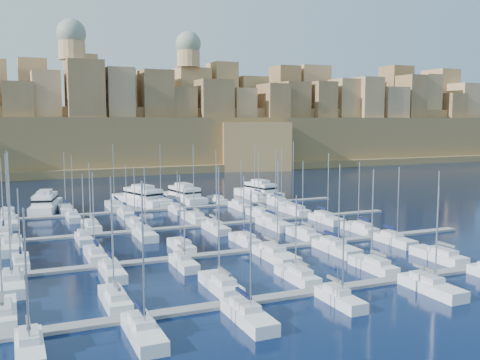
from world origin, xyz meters
name	(u,v)px	position (x,y,z in m)	size (l,w,h in m)	color
ground	(226,236)	(0.00, 0.00, 0.00)	(600.00, 600.00, 0.00)	black
pontoon_near	(328,289)	(0.00, -34.00, 0.20)	(84.00, 2.00, 0.40)	slate
pontoon_mid_near	(254,250)	(0.00, -12.00, 0.20)	(84.00, 2.00, 0.40)	slate
pontoon_mid_far	(208,225)	(0.00, 10.00, 0.20)	(84.00, 2.00, 0.40)	slate
pontoon_far	(176,208)	(0.00, 32.00, 0.20)	(84.00, 2.00, 0.40)	slate
sailboat_0	(3,313)	(-37.02, -28.60, 0.74)	(2.71, 9.03, 14.07)	white
sailboat_1	(115,299)	(-25.29, -28.81, 0.73)	(2.58, 8.59, 12.78)	white
sailboat_2	(221,284)	(-12.18, -28.49, 0.76)	(2.77, 9.25, 15.68)	white
sailboat_3	(297,276)	(-1.48, -28.88, 0.72)	(2.54, 8.46, 11.66)	white
sailboat_4	(373,265)	(10.79, -28.82, 0.75)	(2.58, 8.59, 14.62)	white
sailboat_5	(439,256)	(23.20, -28.32, 0.75)	(2.88, 9.59, 13.84)	white
sailboat_6	(29,348)	(-34.76, -38.99, 0.74)	(2.46, 8.19, 13.91)	white
sailboat_7	(143,332)	(-24.48, -39.43, 0.76)	(2.73, 9.09, 15.84)	white
sailboat_8	(248,316)	(-13.37, -39.51, 0.75)	(2.78, 9.25, 14.46)	white
sailboat_9	(340,299)	(-1.48, -38.73, 0.70)	(2.30, 7.67, 10.91)	white
sailboat_10	(431,287)	(11.31, -39.56, 0.74)	(2.81, 9.35, 13.64)	white
sailboat_12	(21,262)	(-34.87, -7.23, 0.71)	(2.32, 7.74, 11.71)	white
sailboat_13	(95,254)	(-24.33, -6.83, 0.74)	(2.57, 8.56, 13.55)	white
sailboat_14	(181,246)	(-10.64, -6.90, 0.73)	(2.53, 8.42, 12.57)	white
sailboat_15	(245,240)	(0.67, -6.87, 0.72)	(2.54, 8.48, 12.08)	white
sailboat_16	(304,234)	(12.29, -6.77, 0.74)	(2.61, 8.69, 14.15)	white
sailboat_17	(360,228)	(24.51, -6.67, 0.74)	(2.66, 8.88, 13.50)	white
sailboat_18	(12,283)	(-36.09, -17.71, 0.75)	(2.90, 9.65, 13.89)	white
sailboat_19	(112,271)	(-23.57, -17.17, 0.74)	(2.57, 8.56, 13.99)	white
sailboat_20	(184,263)	(-13.35, -16.81, 0.72)	(2.35, 7.82, 12.04)	white
sailboat_21	(275,255)	(0.74, -18.16, 0.77)	(3.17, 10.58, 15.36)	white
sailboat_22	(336,248)	(11.74, -17.96, 0.76)	(3.05, 10.17, 14.53)	white
sailboat_23	(395,240)	(24.09, -17.20, 0.74)	(2.58, 8.61, 13.55)	white
sailboat_24	(4,233)	(-37.27, 15.47, 0.75)	(2.75, 9.17, 14.55)	white
sailboat_25	(91,226)	(-21.85, 15.56, 0.74)	(2.81, 9.36, 13.35)	white
sailboat_26	(136,224)	(-13.39, 14.87, 0.72)	(2.38, 7.94, 12.37)	white
sailboat_27	(195,218)	(-0.74, 15.84, 0.77)	(2.97, 9.92, 16.36)	white
sailboat_28	(260,213)	(14.05, 15.43, 0.75)	(2.73, 9.09, 14.96)	white
sailboat_29	(294,210)	(22.94, 15.93, 0.77)	(3.03, 10.11, 16.55)	white
sailboat_30	(12,246)	(-35.99, 3.87, 0.78)	(3.16, 10.52, 16.37)	white
sailboat_31	(84,238)	(-24.52, 5.23, 0.72)	(2.32, 7.74, 12.20)	white
sailboat_32	(145,234)	(-14.00, 4.46, 0.74)	(2.79, 9.30, 13.48)	white
sailboat_33	(216,228)	(-0.34, 4.62, 0.73)	(2.69, 8.98, 13.08)	white
sailboat_34	(274,224)	(11.63, 3.76, 0.77)	(3.22, 10.74, 15.75)	white
sailboat_35	(326,219)	(23.96, 4.23, 0.76)	(2.93, 9.77, 14.73)	white
sailboat_36	(8,213)	(-36.69, 37.51, 0.75)	(2.78, 9.26, 14.13)	white
sailboat_37	(66,209)	(-24.43, 37.59, 0.75)	(2.82, 9.41, 14.07)	white
sailboat_38	(115,206)	(-13.26, 38.12, 0.77)	(3.15, 10.50, 15.71)	white
sailboat_39	(162,203)	(-1.87, 38.21, 0.77)	(3.20, 10.68, 15.38)	white
sailboat_40	(217,200)	(12.32, 37.21, 0.74)	(2.59, 8.64, 13.67)	white
sailboat_41	(255,198)	(23.22, 37.28, 0.75)	(2.63, 8.78, 14.71)	white
sailboat_42	(10,222)	(-36.32, 25.71, 0.77)	(3.25, 10.83, 15.45)	white
sailboat_43	(73,217)	(-23.99, 27.02, 0.74)	(2.45, 8.16, 14.14)	white
sailboat_44	(126,214)	(-12.84, 26.88, 0.72)	(2.54, 8.46, 11.80)	white
sailboat_45	(177,210)	(-1.14, 27.43, 0.69)	(2.20, 7.34, 10.00)	white
sailboat_46	(240,206)	(14.21, 26.61, 0.73)	(2.70, 9.01, 12.17)	white
sailboat_47	(280,203)	(24.81, 26.34, 0.75)	(2.86, 9.55, 14.51)	white
motor_yacht_a	(46,204)	(-28.55, 41.67, 1.73)	(8.69, 17.69, 5.25)	white
motor_yacht_b	(142,197)	(-5.72, 42.69, 1.73)	(11.69, 19.91, 5.25)	white
motor_yacht_c	(183,196)	(4.87, 41.79, 1.73)	(8.14, 17.89, 5.25)	white
motor_yacht_d	(259,191)	(26.30, 41.45, 1.73)	(8.25, 17.20, 5.25)	white
fortified_city	(96,134)	(-0.19, 155.26, 14.74)	(460.00, 108.95, 59.52)	brown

